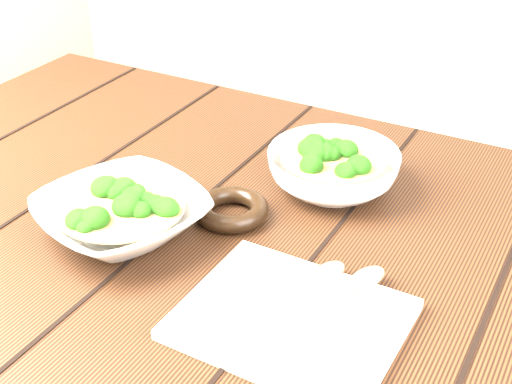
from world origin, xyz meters
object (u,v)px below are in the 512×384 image
(soup_bowl_front, at_px, (122,214))
(soup_bowl_back, at_px, (333,169))
(table, at_px, (207,279))
(trivet, at_px, (231,209))
(napkin, at_px, (291,319))

(soup_bowl_front, xyz_separation_m, soup_bowl_back, (0.20, 0.24, 0.00))
(table, relative_size, soup_bowl_front, 4.41)
(soup_bowl_front, bearing_deg, table, 55.44)
(table, height_order, soup_bowl_back, soup_bowl_back)
(soup_bowl_front, bearing_deg, soup_bowl_back, 50.49)
(soup_bowl_back, distance_m, trivet, 0.17)
(trivet, bearing_deg, napkin, -42.77)
(table, xyz_separation_m, soup_bowl_back, (0.13, 0.14, 0.15))
(napkin, bearing_deg, table, 145.17)
(table, relative_size, soup_bowl_back, 5.78)
(soup_bowl_front, relative_size, napkin, 1.13)
(table, xyz_separation_m, trivet, (0.04, 0.01, 0.13))
(soup_bowl_front, distance_m, soup_bowl_back, 0.31)
(table, distance_m, soup_bowl_front, 0.19)
(trivet, height_order, napkin, trivet)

